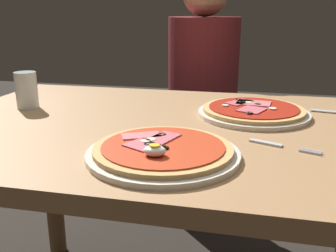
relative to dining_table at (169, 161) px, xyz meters
The scene contains 6 objects.
dining_table is the anchor object (origin of this frame).
pizza_foreground 0.27m from the dining_table, 80.48° to the right, with size 0.31×0.31×0.05m.
pizza_across_left 0.28m from the dining_table, 31.63° to the left, with size 0.31×0.31×0.03m.
water_glass_near 0.49m from the dining_table, behind, with size 0.06×0.06×0.11m.
fork 0.32m from the dining_table, 23.51° to the right, with size 0.15×0.07×0.00m.
diner_person 0.81m from the dining_table, 91.22° to the left, with size 0.32×0.32×1.18m.
Camera 1 is at (0.21, -0.95, 1.01)m, focal length 41.24 mm.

